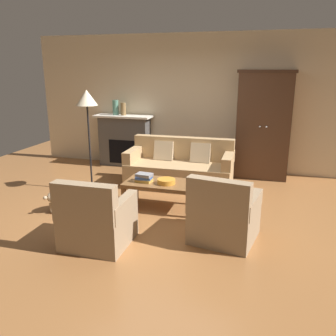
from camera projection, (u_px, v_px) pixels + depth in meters
The scene contains 14 objects.
ground_plane at pixel (161, 210), 5.45m from camera, with size 9.60×9.60×0.00m, color #9E6638.
back_wall at pixel (196, 103), 7.42m from camera, with size 7.20×0.10×2.80m, color beige.
fireplace at pixel (125, 140), 7.83m from camera, with size 1.26×0.48×1.12m.
armoire at pixel (263, 125), 6.84m from camera, with size 1.06×0.57×2.08m.
couch at pixel (180, 169), 6.51m from camera, with size 1.93×0.88×0.86m.
coffee_table at pixel (161, 185), 5.45m from camera, with size 1.10×0.60×0.42m.
fruit_bowl at pixel (166, 181), 5.35m from camera, with size 0.28×0.28×0.07m, color orange.
book_stack at pixel (144, 178), 5.43m from camera, with size 0.26×0.20×0.13m.
mantel_vase_jade at pixel (116, 108), 7.66m from camera, with size 0.13×0.13×0.32m, color slate.
mantel_vase_bronze at pixel (123, 109), 7.62m from camera, with size 0.11×0.11×0.27m, color olive.
armchair_near_left at pixel (96, 221), 4.30m from camera, with size 0.79×0.78×0.88m.
armchair_near_right at pixel (224, 217), 4.43m from camera, with size 0.89×0.89×0.88m.
floor_lamp at pixel (87, 104), 5.91m from camera, with size 0.36×0.36×1.77m.
dog at pixel (61, 195), 5.38m from camera, with size 0.37×0.52×0.39m.
Camera 1 is at (1.50, -4.83, 2.12)m, focal length 37.76 mm.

